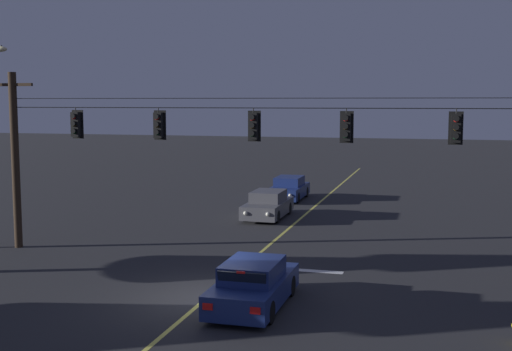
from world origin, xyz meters
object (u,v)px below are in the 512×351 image
object	(u,v)px
traffic_light_centre	(253,126)
car_oncoming_lead	(268,205)
car_waiting_near_lane	(253,285)
car_oncoming_trailing	(289,189)
traffic_light_rightmost	(456,128)
traffic_light_right_inner	(346,127)
traffic_light_left_inner	(158,125)
traffic_light_leftmost	(76,124)

from	to	relation	value
traffic_light_centre	car_oncoming_lead	xyz separation A→B (m)	(-1.85, 9.41, -4.41)
car_waiting_near_lane	car_oncoming_trailing	bearing A→B (deg)	99.76
traffic_light_rightmost	car_oncoming_trailing	size ratio (longest dim) A/B	0.28
car_oncoming_trailing	traffic_light_right_inner	bearing A→B (deg)	-70.78
traffic_light_left_inner	traffic_light_right_inner	size ratio (longest dim) A/B	1.00
traffic_light_centre	car_oncoming_trailing	world-z (taller)	traffic_light_centre
car_oncoming_lead	traffic_light_rightmost	bearing A→B (deg)	-46.63
traffic_light_rightmost	traffic_light_left_inner	bearing A→B (deg)	180.00
car_oncoming_trailing	car_waiting_near_lane	bearing A→B (deg)	-80.24
traffic_light_left_inner	traffic_light_rightmost	world-z (taller)	same
car_oncoming_lead	car_waiting_near_lane	bearing A→B (deg)	-77.28
car_oncoming_lead	car_oncoming_trailing	distance (m)	6.56
traffic_light_leftmost	traffic_light_right_inner	distance (m)	10.58
traffic_light_leftmost	traffic_light_centre	world-z (taller)	same
car_oncoming_trailing	traffic_light_left_inner	bearing A→B (deg)	-95.44
traffic_light_leftmost	traffic_light_right_inner	size ratio (longest dim) A/B	1.00
traffic_light_leftmost	traffic_light_left_inner	bearing A→B (deg)	0.00
traffic_light_rightmost	car_oncoming_trailing	bearing A→B (deg)	120.06
traffic_light_leftmost	traffic_light_left_inner	xyz separation A→B (m)	(3.49, 0.00, 0.00)
traffic_light_leftmost	traffic_light_left_inner	distance (m)	3.49
traffic_light_leftmost	traffic_light_right_inner	world-z (taller)	same
traffic_light_left_inner	car_oncoming_trailing	world-z (taller)	traffic_light_left_inner
traffic_light_left_inner	traffic_light_right_inner	bearing A→B (deg)	0.00
traffic_light_leftmost	traffic_light_rightmost	distance (m)	14.25
traffic_light_leftmost	traffic_light_right_inner	bearing A→B (deg)	0.00
traffic_light_rightmost	car_waiting_near_lane	world-z (taller)	traffic_light_rightmost
traffic_light_centre	car_oncoming_lead	distance (m)	10.56
traffic_light_right_inner	traffic_light_centre	bearing A→B (deg)	180.00
traffic_light_right_inner	car_oncoming_trailing	size ratio (longest dim) A/B	0.28
car_oncoming_lead	traffic_light_leftmost	bearing A→B (deg)	-119.67
traffic_light_right_inner	traffic_light_left_inner	bearing A→B (deg)	180.00
car_waiting_near_lane	car_oncoming_trailing	size ratio (longest dim) A/B	0.98
traffic_light_rightmost	car_oncoming_trailing	xyz separation A→B (m)	(-9.23, 15.96, -4.41)
traffic_light_right_inner	traffic_light_rightmost	bearing A→B (deg)	0.00
traffic_light_rightmost	car_oncoming_trailing	world-z (taller)	traffic_light_rightmost
traffic_light_centre	car_oncoming_lead	bearing A→B (deg)	101.12
traffic_light_left_inner	car_waiting_near_lane	distance (m)	8.48
traffic_light_rightmost	car_oncoming_trailing	distance (m)	18.96
car_waiting_near_lane	traffic_light_leftmost	bearing A→B (deg)	149.41
traffic_light_centre	traffic_light_right_inner	distance (m)	3.37
traffic_light_rightmost	traffic_light_centre	bearing A→B (deg)	180.00
traffic_light_centre	traffic_light_left_inner	bearing A→B (deg)	180.00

